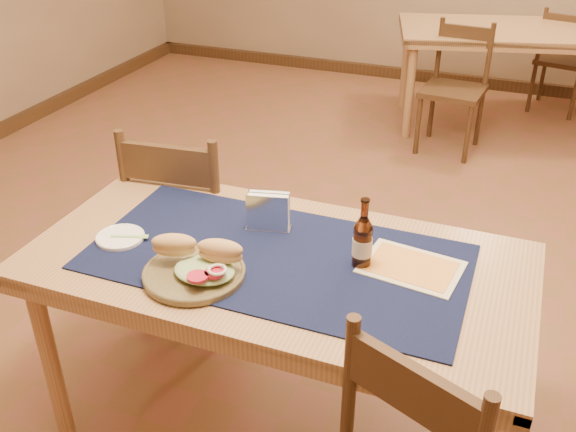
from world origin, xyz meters
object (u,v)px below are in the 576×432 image
(main_table, at_px, (277,279))
(chair_main_far, at_px, (190,222))
(back_table, at_px, (513,39))
(napkin_holder, at_px, (268,212))
(sandwich_plate, at_px, (197,267))
(beer_bottle, at_px, (363,241))

(main_table, relative_size, chair_main_far, 1.67)
(back_table, relative_size, napkin_holder, 11.08)
(back_table, bearing_deg, sandwich_plate, -100.64)
(main_table, relative_size, back_table, 0.90)
(napkin_holder, bearing_deg, beer_bottle, -15.47)
(chair_main_far, distance_m, beer_bottle, 1.01)
(back_table, height_order, beer_bottle, beer_bottle)
(main_table, xyz_separation_m, beer_bottle, (0.26, 0.05, 0.17))
(chair_main_far, distance_m, napkin_holder, 0.68)
(main_table, height_order, chair_main_far, chair_main_far)
(sandwich_plate, bearing_deg, main_table, 45.16)
(chair_main_far, height_order, napkin_holder, chair_main_far)
(napkin_holder, bearing_deg, chair_main_far, 147.32)
(main_table, height_order, back_table, same)
(back_table, bearing_deg, chair_main_far, -110.26)
(back_table, relative_size, beer_bottle, 7.67)
(napkin_holder, bearing_deg, main_table, -58.59)
(beer_bottle, xyz_separation_m, napkin_holder, (-0.35, 0.10, -0.02))
(chair_main_far, relative_size, beer_bottle, 4.12)
(beer_bottle, distance_m, napkin_holder, 0.37)
(main_table, xyz_separation_m, napkin_holder, (-0.09, 0.15, 0.15))
(sandwich_plate, relative_size, napkin_holder, 1.95)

